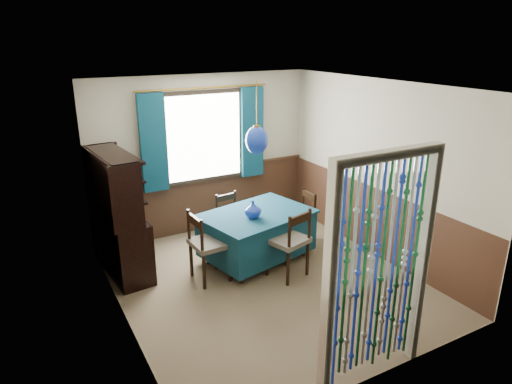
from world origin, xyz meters
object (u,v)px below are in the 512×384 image
pendant_lamp (257,140)px  vase_table (253,210)px  bowl_shelf (123,194)px  dining_table (257,233)px  chair_near (290,241)px  chair_left (207,244)px  sideboard (119,232)px  chair_far (231,219)px  chair_right (301,216)px  vase_sideboard (118,202)px

pendant_lamp → vase_table: pendant_lamp is taller
bowl_shelf → dining_table: bearing=-13.3°
chair_near → vase_table: size_ratio=4.44×
chair_left → sideboard: 1.21m
chair_far → chair_near: bearing=96.1°
chair_right → sideboard: 2.64m
dining_table → pendant_lamp: pendant_lamp is taller
pendant_lamp → vase_table: size_ratio=4.40×
vase_table → pendant_lamp: bearing=44.3°
chair_near → vase_sideboard: (-1.84, 1.42, 0.42)m
dining_table → vase_table: size_ratio=7.79×
sideboard → chair_left: bearing=-45.2°
chair_near → chair_right: bearing=32.0°
chair_far → vase_sideboard: (-1.58, 0.20, 0.49)m
chair_near → sideboard: size_ratio=0.58×
chair_right → pendant_lamp: size_ratio=0.88×
vase_sideboard → bowl_shelf: bearing=-90.0°
dining_table → bowl_shelf: bowl_shelf is taller
chair_near → bowl_shelf: size_ratio=4.53×
chair_near → chair_left: (-0.97, 0.44, -0.00)m
chair_far → pendant_lamp: (0.11, -0.60, 1.31)m
chair_far → vase_sideboard: bearing=-13.1°
chair_right → vase_sideboard: vase_sideboard is taller
chair_far → sideboard: 1.65m
vase_table → vase_sideboard: vase_sideboard is taller
dining_table → chair_right: (0.85, 0.16, 0.03)m
dining_table → chair_near: bearing=-88.9°
chair_left → sideboard: (-0.93, 0.77, 0.08)m
dining_table → chair_far: 0.61m
chair_left → vase_table: 0.77m
vase_table → vase_sideboard: 1.82m
chair_near → chair_left: 1.06m
chair_far → vase_table: bearing=82.9°
chair_far → vase_sideboard: vase_sideboard is taller
chair_far → sideboard: sideboard is taller
sideboard → chair_far: bearing=-5.1°
chair_left → vase_table: (0.70, 0.06, 0.32)m
dining_table → vase_table: 0.44m
chair_right → sideboard: bearing=84.5°
chair_near → vase_table: bearing=103.1°
dining_table → chair_left: (-0.82, -0.18, 0.09)m
sideboard → vase_sideboard: bearing=68.8°
sideboard → bowl_shelf: size_ratio=7.86×
dining_table → bowl_shelf: size_ratio=7.96×
chair_left → vase_sideboard: (-0.87, 0.98, 0.42)m
vase_table → bowl_shelf: 1.69m
pendant_lamp → vase_sideboard: pendant_lamp is taller
chair_right → pendant_lamp: pendant_lamp is taller
chair_near → vase_table: 0.65m
bowl_shelf → chair_near: bearing=-28.9°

